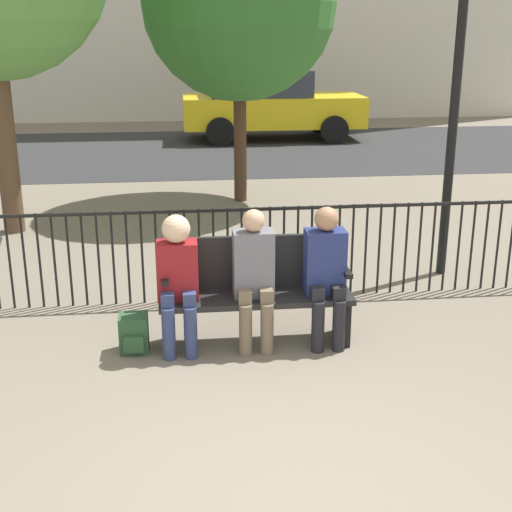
# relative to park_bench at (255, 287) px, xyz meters

# --- Properties ---
(ground_plane) EXTENTS (80.00, 80.00, 0.00)m
(ground_plane) POSITION_rel_park_bench_xyz_m (0.00, -2.33, -0.49)
(ground_plane) COLOR #706656
(park_bench) EXTENTS (1.65, 0.45, 0.92)m
(park_bench) POSITION_rel_park_bench_xyz_m (0.00, 0.00, 0.00)
(park_bench) COLOR black
(park_bench) RESTS_ON ground
(seated_person_0) EXTENTS (0.34, 0.39, 1.18)m
(seated_person_0) POSITION_rel_park_bench_xyz_m (-0.66, -0.13, 0.19)
(seated_person_0) COLOR navy
(seated_person_0) RESTS_ON ground
(seated_person_1) EXTENTS (0.34, 0.39, 1.21)m
(seated_person_1) POSITION_rel_park_bench_xyz_m (-0.02, -0.13, 0.18)
(seated_person_1) COLOR brown
(seated_person_1) RESTS_ON ground
(seated_person_2) EXTENTS (0.34, 0.39, 1.21)m
(seated_person_2) POSITION_rel_park_bench_xyz_m (0.59, -0.13, 0.19)
(seated_person_2) COLOR black
(seated_person_2) RESTS_ON ground
(backpack) EXTENTS (0.24, 0.25, 0.32)m
(backpack) POSITION_rel_park_bench_xyz_m (-1.05, -0.12, -0.33)
(backpack) COLOR #284C2D
(backpack) RESTS_ON ground
(fence_railing) EXTENTS (9.01, 0.03, 0.95)m
(fence_railing) POSITION_rel_park_bench_xyz_m (-0.02, 0.98, 0.07)
(fence_railing) COLOR black
(fence_railing) RESTS_ON ground
(tree_1) EXTENTS (2.82, 2.82, 4.35)m
(tree_1) POSITION_rel_park_bench_xyz_m (0.35, 5.13, 2.44)
(tree_1) COLOR #422D1E
(tree_1) RESTS_ON ground
(lamp_post) EXTENTS (0.28, 0.28, 3.22)m
(lamp_post) POSITION_rel_park_bench_xyz_m (2.26, 1.51, 1.68)
(lamp_post) COLOR black
(lamp_post) RESTS_ON ground
(street_surface) EXTENTS (24.00, 6.00, 0.01)m
(street_surface) POSITION_rel_park_bench_xyz_m (0.00, 9.67, -0.49)
(street_surface) COLOR #2B2B2D
(street_surface) RESTS_ON ground
(parked_car_0) EXTENTS (4.20, 1.94, 1.62)m
(parked_car_0) POSITION_rel_park_bench_xyz_m (1.59, 11.17, 0.35)
(parked_car_0) COLOR yellow
(parked_car_0) RESTS_ON ground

